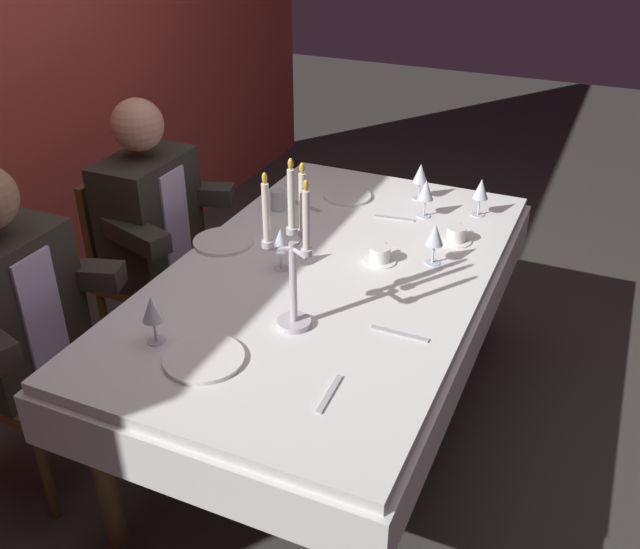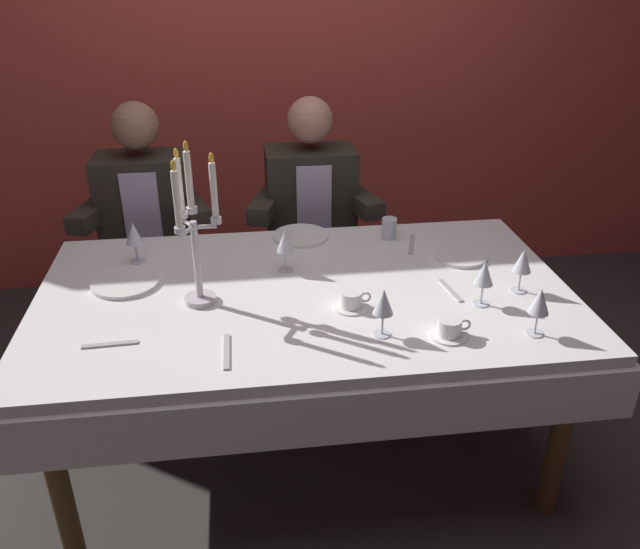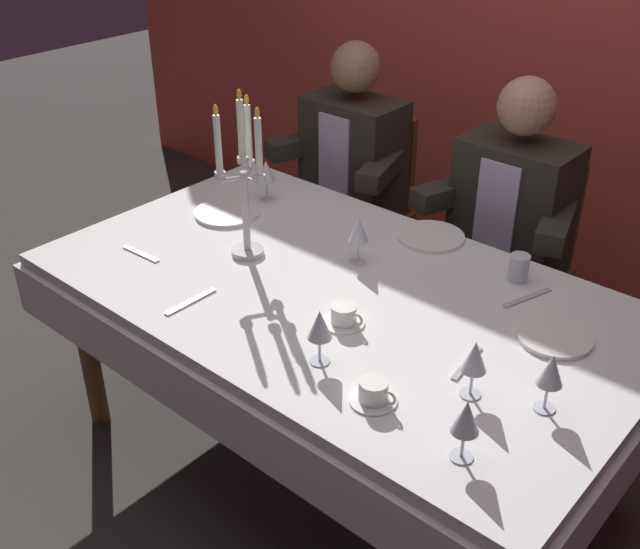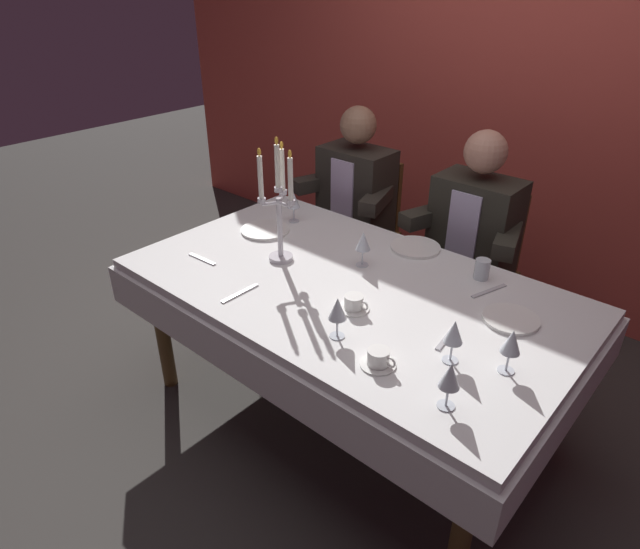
{
  "view_description": "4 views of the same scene",
  "coord_description": "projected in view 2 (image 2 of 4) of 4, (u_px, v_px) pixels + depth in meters",
  "views": [
    {
      "loc": [
        -2.06,
        -0.88,
        2.02
      ],
      "look_at": [
        -0.12,
        -0.02,
        0.8
      ],
      "focal_mm": 39.71,
      "sensor_mm": 36.0,
      "label": 1
    },
    {
      "loc": [
        -0.21,
        -2.02,
        1.84
      ],
      "look_at": [
        0.04,
        -0.08,
        0.84
      ],
      "focal_mm": 36.17,
      "sensor_mm": 36.0,
      "label": 2
    },
    {
      "loc": [
        1.29,
        -1.57,
        1.99
      ],
      "look_at": [
        -0.04,
        -0.04,
        0.79
      ],
      "focal_mm": 42.71,
      "sensor_mm": 36.0,
      "label": 3
    },
    {
      "loc": [
        1.24,
        -1.59,
        1.92
      ],
      "look_at": [
        -0.1,
        -0.07,
        0.77
      ],
      "focal_mm": 30.82,
      "sensor_mm": 36.0,
      "label": 4
    }
  ],
  "objects": [
    {
      "name": "ground_plane",
      "position": [
        307.0,
        447.0,
        2.65
      ],
      "size": [
        12.0,
        12.0,
        0.0
      ],
      "primitive_type": "plane",
      "color": "#393733"
    },
    {
      "name": "wine_glass_1",
      "position": [
        540.0,
        302.0,
        2.0
      ],
      "size": [
        0.07,
        0.07,
        0.16
      ],
      "color": "silver",
      "rests_on": "dining_table"
    },
    {
      "name": "coffee_cup_0",
      "position": [
        450.0,
        329.0,
        2.03
      ],
      "size": [
        0.13,
        0.12,
        0.06
      ],
      "color": "white",
      "rests_on": "dining_table"
    },
    {
      "name": "knife_2",
      "position": [
        227.0,
        351.0,
        1.96
      ],
      "size": [
        0.02,
        0.19,
        0.01
      ],
      "primitive_type": "cube",
      "rotation": [
        0.0,
        0.0,
        1.56
      ],
      "color": "#B7B7BC",
      "rests_on": "dining_table"
    },
    {
      "name": "wine_glass_0",
      "position": [
        383.0,
        303.0,
        1.99
      ],
      "size": [
        0.07,
        0.07,
        0.16
      ],
      "color": "silver",
      "rests_on": "dining_table"
    },
    {
      "name": "water_tumbler_0",
      "position": [
        389.0,
        228.0,
        2.7
      ],
      "size": [
        0.06,
        0.06,
        0.09
      ],
      "primitive_type": "cylinder",
      "color": "silver",
      "rests_on": "dining_table"
    },
    {
      "name": "dinner_plate_0",
      "position": [
        301.0,
        236.0,
        2.72
      ],
      "size": [
        0.24,
        0.24,
        0.01
      ],
      "primitive_type": "cylinder",
      "color": "white",
      "rests_on": "dining_table"
    },
    {
      "name": "dinner_plate_2",
      "position": [
        460.0,
        256.0,
        2.55
      ],
      "size": [
        0.21,
        0.21,
        0.01
      ],
      "primitive_type": "cylinder",
      "color": "white",
      "rests_on": "dining_table"
    },
    {
      "name": "back_wall",
      "position": [
        270.0,
        47.0,
        3.5
      ],
      "size": [
        6.0,
        0.12,
        2.7
      ],
      "primitive_type": "cube",
      "color": "#C5483D",
      "rests_on": "ground_plane"
    },
    {
      "name": "candelabra",
      "position": [
        194.0,
        235.0,
        2.12
      ],
      "size": [
        0.15,
        0.17,
        0.57
      ],
      "color": "silver",
      "rests_on": "dining_table"
    },
    {
      "name": "wine_glass_2",
      "position": [
        285.0,
        242.0,
        2.4
      ],
      "size": [
        0.07,
        0.07,
        0.16
      ],
      "color": "silver",
      "rests_on": "dining_table"
    },
    {
      "name": "knife_0",
      "position": [
        412.0,
        244.0,
        2.66
      ],
      "size": [
        0.07,
        0.19,
        0.01
      ],
      "primitive_type": "cube",
      "rotation": [
        0.0,
        0.0,
        1.27
      ],
      "color": "#B7B7BC",
      "rests_on": "dining_table"
    },
    {
      "name": "spoon_1",
      "position": [
        450.0,
        290.0,
        2.3
      ],
      "size": [
        0.04,
        0.17,
        0.01
      ],
      "primitive_type": "cube",
      "rotation": [
        0.0,
        0.0,
        1.71
      ],
      "color": "#B7B7BC",
      "rests_on": "dining_table"
    },
    {
      "name": "seated_diner_0",
      "position": [
        146.0,
        210.0,
        3.02
      ],
      "size": [
        0.63,
        0.48,
        1.24
      ],
      "color": "brown",
      "rests_on": "ground_plane"
    },
    {
      "name": "seated_diner_1",
      "position": [
        311.0,
        202.0,
        3.11
      ],
      "size": [
        0.63,
        0.48,
        1.24
      ],
      "color": "brown",
      "rests_on": "ground_plane"
    },
    {
      "name": "coffee_cup_1",
      "position": [
        351.0,
        300.0,
        2.19
      ],
      "size": [
        0.13,
        0.12,
        0.06
      ],
      "color": "white",
      "rests_on": "dining_table"
    },
    {
      "name": "wine_glass_5",
      "position": [
        134.0,
        235.0,
        2.46
      ],
      "size": [
        0.07,
        0.07,
        0.16
      ],
      "color": "silver",
      "rests_on": "dining_table"
    },
    {
      "name": "spoon_3",
      "position": [
        110.0,
        344.0,
        1.99
      ],
      "size": [
        0.17,
        0.03,
        0.01
      ],
      "primitive_type": "cube",
      "rotation": [
        0.0,
        0.0,
        0.04
      ],
      "color": "#B7B7BC",
      "rests_on": "dining_table"
    },
    {
      "name": "dinner_plate_1",
      "position": [
        125.0,
        283.0,
        2.35
      ],
      "size": [
        0.25,
        0.25,
        0.01
      ],
      "primitive_type": "cylinder",
      "color": "white",
      "rests_on": "dining_table"
    },
    {
      "name": "dining_table",
      "position": [
        305.0,
        318.0,
        2.37
      ],
      "size": [
        1.94,
        1.14,
        0.74
      ],
      "color": "white",
      "rests_on": "ground_plane"
    },
    {
      "name": "wine_glass_4",
      "position": [
        523.0,
        262.0,
        2.25
      ],
      "size": [
        0.07,
        0.07,
        0.16
      ],
      "color": "silver",
      "rests_on": "dining_table"
    },
    {
      "name": "wine_glass_3",
      "position": [
        484.0,
        274.0,
        2.17
      ],
      "size": [
        0.07,
        0.07,
        0.16
      ],
      "color": "silver",
      "rests_on": "dining_table"
    }
  ]
}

